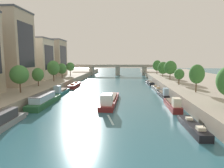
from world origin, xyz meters
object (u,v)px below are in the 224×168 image
tree_right_distant (170,67)px  barge_midriver (110,100)px  moored_boat_right_lone (193,127)px  moored_boat_right_end (173,104)px  moored_boat_left_far (61,91)px  tree_right_second (197,74)px  tree_left_second (70,67)px  tree_right_third (163,68)px  moored_boat_left_near (4,121)px  bridge_far (118,69)px  moored_boat_right_near (163,94)px  moored_boat_right_gap_after (156,88)px  tree_left_nearest (19,75)px  moored_boat_right_far (150,83)px  tree_right_past_mid (157,65)px  moored_boat_left_gap_after (75,85)px  tree_right_end_of_row (179,74)px  moored_boat_left_upstream (44,100)px  tree_left_midway (38,75)px  tree_left_by_lamp (62,69)px  tree_left_third (53,68)px

tree_right_distant → barge_midriver: bearing=-124.8°
moored_boat_right_lone → moored_boat_right_end: 12.90m
moored_boat_left_far → tree_right_second: size_ratio=1.60×
tree_left_second → tree_right_third: (43.88, -3.46, -0.27)m
moored_boat_left_near → bridge_far: 98.29m
moored_boat_right_near → tree_left_second: (-37.39, 37.92, 5.99)m
tree_right_distant → bridge_far: (-22.05, 49.04, -3.12)m
moored_boat_right_end → bridge_far: (-14.78, 83.59, 3.35)m
moored_boat_right_end → moored_boat_right_near: 13.01m
moored_boat_right_lone → moored_boat_right_gap_after: size_ratio=0.92×
moored_boat_left_near → tree_left_nearest: 19.45m
moored_boat_right_far → tree_right_past_mid: tree_right_past_mid is taller
moored_boat_right_lone → moored_boat_left_gap_after: bearing=124.4°
tree_right_end_of_row → tree_right_third: bearing=90.0°
moored_boat_left_upstream → tree_right_end_of_row: size_ratio=3.00×
tree_left_nearest → tree_right_end_of_row: tree_left_nearest is taller
barge_midriver → tree_left_midway: (-22.78, 11.39, 5.09)m
moored_boat_right_near → tree_left_second: size_ratio=1.55×
tree_right_past_mid → moored_boat_left_near: bearing=-115.7°
moored_boat_left_far → moored_boat_right_end: moored_boat_left_far is taller
moored_boat_right_lone → moored_boat_right_far: (0.32, 53.37, 0.05)m
moored_boat_left_upstream → tree_left_second: 50.22m
moored_boat_right_gap_after → tree_left_midway: bearing=-164.5°
moored_boat_right_lone → tree_left_midway: (-36.89, 28.03, 5.46)m
moored_boat_right_gap_after → tree_left_midway: size_ratio=1.98×
tree_left_second → tree_right_end_of_row: (43.88, -29.81, -0.98)m
tree_left_nearest → moored_boat_right_lone: bearing=-24.7°
tree_right_past_mid → bridge_far: bearing=136.4°
moored_boat_right_far → tree_left_by_lamp: bearing=-177.2°
tree_right_second → tree_right_end_of_row: tree_right_second is taller
moored_boat_right_lone → moored_boat_right_gap_after: bearing=89.0°
barge_midriver → tree_left_midway: bearing=153.4°
tree_left_nearest → barge_midriver: bearing=-0.2°
tree_left_third → tree_right_distant: 44.41m
moored_boat_left_near → tree_right_end_of_row: 50.78m
moored_boat_right_gap_after → bridge_far: bearing=104.9°
moored_boat_right_far → tree_right_past_mid: (6.66, 22.42, 6.47)m
moored_boat_right_near → tree_left_by_lamp: size_ratio=1.58×
moored_boat_left_far → tree_left_second: 36.68m
moored_boat_left_near → moored_boat_left_far: (-0.22, 28.85, -0.20)m
moored_boat_right_near → tree_left_nearest: size_ratio=1.47×
moored_boat_right_near → tree_left_second: tree_left_second is taller
moored_boat_right_gap_after → tree_left_by_lamp: (-37.73, 13.15, 6.05)m
moored_boat_right_far → moored_boat_right_end: bearing=-90.4°
barge_midriver → tree_left_second: tree_left_second is taller
tree_left_second → tree_right_distant: tree_right_distant is taller
tree_left_by_lamp → tree_right_third: (44.11, 8.79, 0.02)m
moored_boat_right_gap_after → tree_right_past_mid: (6.30, 37.37, 6.58)m
moored_boat_right_near → bridge_far: bearing=102.2°
moored_boat_left_gap_after → moored_boat_right_lone: bearing=-55.6°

